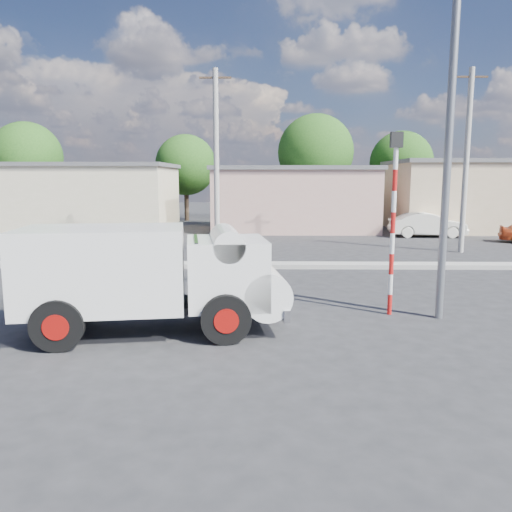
{
  "coord_description": "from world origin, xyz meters",
  "views": [
    {
      "loc": [
        0.12,
        -10.41,
        3.29
      ],
      "look_at": [
        -0.08,
        2.39,
        1.3
      ],
      "focal_mm": 35.0,
      "sensor_mm": 36.0,
      "label": 1
    }
  ],
  "objects_px": {
    "car_cream": "(427,225)",
    "streetlight": "(444,103)",
    "cyclist": "(230,275)",
    "bicycle": "(230,293)",
    "traffic_pole": "(394,208)",
    "truck": "(155,274)"
  },
  "relations": [
    {
      "from": "car_cream",
      "to": "streetlight",
      "type": "xyz_separation_m",
      "value": [
        -5.27,
        -16.8,
        4.27
      ]
    },
    {
      "from": "cyclist",
      "to": "bicycle",
      "type": "bearing_deg",
      "value": 170.91
    },
    {
      "from": "cyclist",
      "to": "traffic_pole",
      "type": "relative_size",
      "value": 0.42
    },
    {
      "from": "car_cream",
      "to": "traffic_pole",
      "type": "bearing_deg",
      "value": 161.07
    },
    {
      "from": "truck",
      "to": "bicycle",
      "type": "xyz_separation_m",
      "value": [
        1.47,
        1.72,
        -0.79
      ]
    },
    {
      "from": "truck",
      "to": "streetlight",
      "type": "distance_m",
      "value": 7.43
    },
    {
      "from": "truck",
      "to": "bicycle",
      "type": "bearing_deg",
      "value": 40.85
    },
    {
      "from": "truck",
      "to": "bicycle",
      "type": "distance_m",
      "value": 2.4
    },
    {
      "from": "car_cream",
      "to": "streetlight",
      "type": "distance_m",
      "value": 18.12
    },
    {
      "from": "traffic_pole",
      "to": "streetlight",
      "type": "height_order",
      "value": "streetlight"
    },
    {
      "from": "car_cream",
      "to": "traffic_pole",
      "type": "xyz_separation_m",
      "value": [
        -6.21,
        -16.5,
        1.9
      ]
    },
    {
      "from": "truck",
      "to": "car_cream",
      "type": "height_order",
      "value": "truck"
    },
    {
      "from": "bicycle",
      "to": "cyclist",
      "type": "xyz_separation_m",
      "value": [
        0.0,
        0.0,
        0.44
      ]
    },
    {
      "from": "car_cream",
      "to": "streetlight",
      "type": "height_order",
      "value": "streetlight"
    },
    {
      "from": "bicycle",
      "to": "cyclist",
      "type": "bearing_deg",
      "value": -9.09
    },
    {
      "from": "car_cream",
      "to": "truck",
      "type": "bearing_deg",
      "value": 148.89
    },
    {
      "from": "traffic_pole",
      "to": "truck",
      "type": "bearing_deg",
      "value": -164.38
    },
    {
      "from": "bicycle",
      "to": "cyclist",
      "type": "height_order",
      "value": "cyclist"
    },
    {
      "from": "truck",
      "to": "cyclist",
      "type": "height_order",
      "value": "truck"
    },
    {
      "from": "bicycle",
      "to": "truck",
      "type": "bearing_deg",
      "value": 130.27
    },
    {
      "from": "cyclist",
      "to": "traffic_pole",
      "type": "height_order",
      "value": "traffic_pole"
    },
    {
      "from": "bicycle",
      "to": "car_cream",
      "type": "relative_size",
      "value": 0.43
    }
  ]
}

